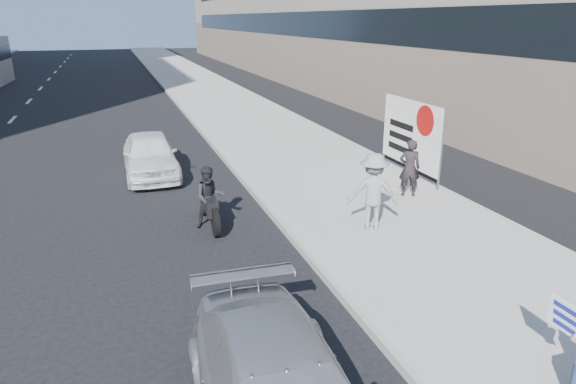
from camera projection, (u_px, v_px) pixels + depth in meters
name	position (u px, v px, depth m)	size (l,w,h in m)	color
ground	(259.00, 313.00, 8.34)	(160.00, 160.00, 0.00)	black
near_sidewalk	(230.00, 106.00, 27.47)	(5.00, 120.00, 0.15)	#A8A59D
jogger	(373.00, 192.00, 11.09)	(1.10, 0.63, 1.70)	gray
pedestrian_woman	(410.00, 168.00, 13.20)	(0.55, 0.36, 1.50)	black
protest_banner	(411.00, 134.00, 14.78)	(0.08, 3.06, 2.20)	#4C4C4C
white_sedan_near	(150.00, 155.00, 15.47)	(1.53, 3.81, 1.30)	white
motorcycle	(210.00, 200.00, 11.65)	(0.71, 2.04, 1.42)	black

